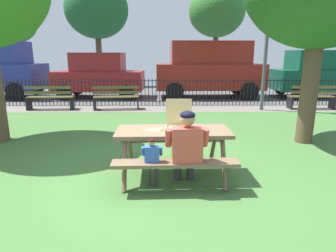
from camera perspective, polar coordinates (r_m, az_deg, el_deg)
The scene contains 20 objects.
ground at distance 6.06m, azimuth -0.95°, elevation -4.78°, with size 28.00×10.68×0.02m, color #426D35.
cobblestone_walkway at distance 10.55m, azimuth -0.91°, elevation 3.43°, with size 28.00×1.40×0.01m, color slate.
street_asphalt at distance 14.62m, azimuth -0.89°, elevation 6.40°, with size 28.00×6.84×0.01m, color #515154.
picnic_table_foreground at distance 4.65m, azimuth 1.00°, elevation -2.81°, with size 1.83×1.52×0.79m.
pizza_box_open at distance 4.59m, azimuth 2.13°, elevation 0.36°, with size 0.43×0.45×0.47m.
pizza_slice_on_table at distance 4.61m, azimuth -2.62°, elevation -0.64°, with size 0.28×0.16×0.02m.
adult_at_table at distance 4.16m, azimuth 3.65°, elevation -3.99°, with size 0.61×0.60×1.19m.
child_at_table at distance 4.17m, azimuth -3.15°, elevation -6.34°, with size 0.30×0.29×0.81m.
iron_fence_streetside at distance 11.16m, azimuth -0.91°, elevation 6.74°, with size 21.81×0.03×1.02m.
park_bench_left at distance 11.10m, azimuth -22.19°, elevation 5.12°, with size 1.61×0.50×0.85m.
park_bench_center at distance 10.48m, azimuth -10.14°, elevation 5.47°, with size 1.63×0.61×0.85m.
park_bench_right at distance 11.62m, azimuth 26.42°, elevation 5.05°, with size 1.61×0.50×0.85m.
lamp_post_walkway at distance 10.67m, azimuth 18.90°, elevation 16.85°, with size 0.28×0.28×4.28m.
parked_car_center at distance 13.50m, azimuth -13.35°, elevation 9.73°, with size 3.95×1.92×1.98m.
parked_car_right at distance 13.33m, azimuth 8.08°, elevation 11.19°, with size 4.75×2.18×2.46m.
parked_car_far_right at distance 15.07m, azimuth 28.52°, elevation 9.17°, with size 4.63×2.02×2.08m.
far_tree_left at distance 21.61m, azimuth -28.18°, elevation 17.45°, with size 2.91×2.91×5.19m.
far_tree_midleft at distance 19.96m, azimuth -13.84°, elevation 21.28°, with size 3.93×3.93×6.37m.
far_tree_center at distance 19.79m, azimuth 9.56°, elevation 21.28°, with size 3.52×3.52×6.10m.
far_tree_midright at distance 21.72m, azimuth 27.11°, elevation 16.90°, with size 2.85×2.85×4.90m.
Camera 1 is at (0.02, -4.39, 1.95)m, focal length 31.04 mm.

